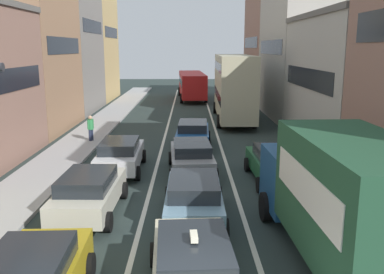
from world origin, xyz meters
name	(u,v)px	position (x,y,z in m)	size (l,w,h in m)	color
sidewalk_left	(89,134)	(-6.70, 20.00, 0.07)	(2.60, 64.00, 0.14)	#A9A9A9
lane_stripe_left	(165,135)	(-1.70, 20.00, 0.01)	(0.16, 60.00, 0.01)	silver
lane_stripe_right	(217,135)	(1.70, 20.00, 0.01)	(0.16, 60.00, 0.01)	silver
building_row_left	(24,45)	(-12.00, 23.96, 5.80)	(7.20, 43.90, 13.75)	tan
building_row_right	(336,52)	(9.90, 22.26, 5.32)	(7.20, 43.90, 11.85)	#936B5B
removalist_box_truck	(340,194)	(3.70, 3.33, 1.97)	(2.92, 7.78, 3.58)	navy
taxi_centre_lane_front	(193,267)	(-0.04, 1.85, 0.80)	(2.25, 4.39, 1.66)	beige
sedan_centre_lane_second	(194,197)	(0.02, 6.29, 0.80)	(2.08, 4.31, 1.49)	#759EB7
wagon_left_lane_second	(89,192)	(-3.55, 6.84, 0.80)	(2.12, 4.33, 1.49)	beige
hatchback_centre_lane_third	(192,156)	(-0.02, 11.55, 0.80)	(2.27, 4.40, 1.49)	gray
sedan_left_lane_third	(120,154)	(-3.31, 11.93, 0.80)	(2.13, 4.33, 1.49)	silver
coupe_centre_lane_fourth	(193,133)	(0.08, 16.81, 0.80)	(2.18, 4.36, 1.49)	#194C8C
sedan_right_lane_behind_truck	(275,163)	(3.53, 10.39, 0.80)	(2.18, 4.36, 1.49)	#19592D
bus_mid_queue_primary	(234,85)	(3.31, 25.53, 2.83)	(2.96, 10.55, 5.06)	#BFB793
bus_far_queue_secondary	(192,83)	(0.17, 39.35, 1.76)	(3.21, 10.62, 2.90)	#B21919
pedestrian_near_kerb	(91,127)	(-6.03, 17.85, 0.95)	(0.34, 0.50, 1.66)	#262D47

